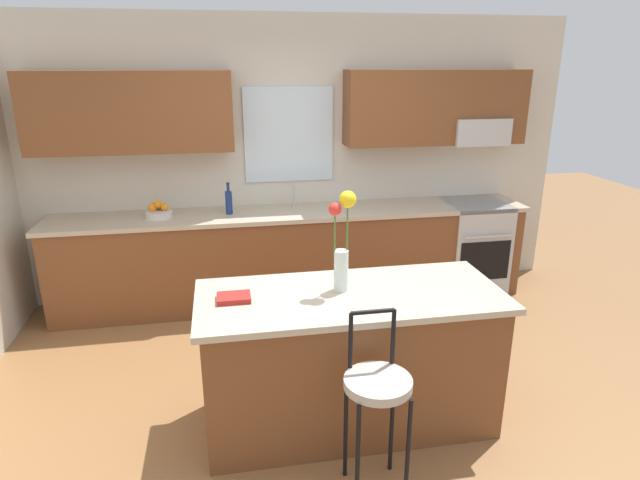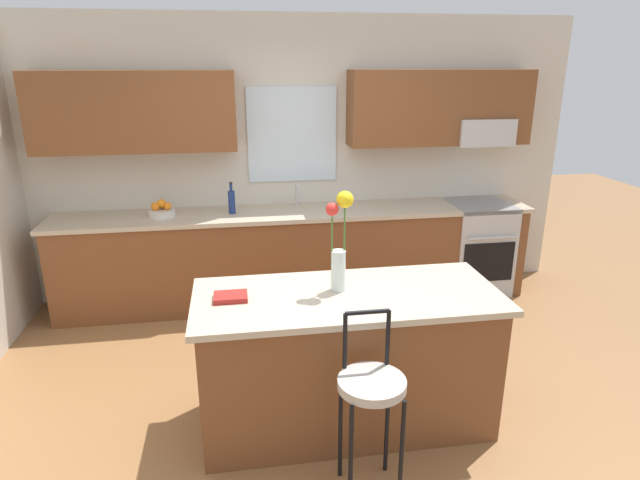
{
  "view_description": "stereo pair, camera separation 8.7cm",
  "coord_description": "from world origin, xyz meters",
  "px_view_note": "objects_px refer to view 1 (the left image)",
  "views": [
    {
      "loc": [
        -0.65,
        -3.2,
        2.27
      ],
      "look_at": [
        0.04,
        0.55,
        1.0
      ],
      "focal_mm": 30.09,
      "sensor_mm": 36.0,
      "label": 1
    },
    {
      "loc": [
        -0.57,
        -3.21,
        2.27
      ],
      "look_at": [
        0.04,
        0.55,
        1.0
      ],
      "focal_mm": 30.09,
      "sensor_mm": 36.0,
      "label": 2
    }
  ],
  "objects_px": {
    "bar_stool_near": "(377,390)",
    "bottle_olive_oil": "(229,202)",
    "flower_vase": "(342,242)",
    "cookbook": "(234,298)",
    "fruit_bowl_oranges": "(159,212)",
    "kitchen_island": "(349,359)",
    "oven_range": "(472,246)"
  },
  "relations": [
    {
      "from": "bar_stool_near",
      "to": "bottle_olive_oil",
      "type": "height_order",
      "value": "bottle_olive_oil"
    },
    {
      "from": "kitchen_island",
      "to": "oven_range",
      "type": "bearing_deg",
      "value": 47.69
    },
    {
      "from": "bar_stool_near",
      "to": "bottle_olive_oil",
      "type": "bearing_deg",
      "value": 104.95
    },
    {
      "from": "bar_stool_near",
      "to": "fruit_bowl_oranges",
      "type": "bearing_deg",
      "value": 117.15
    },
    {
      "from": "flower_vase",
      "to": "cookbook",
      "type": "relative_size",
      "value": 3.15
    },
    {
      "from": "kitchen_island",
      "to": "cookbook",
      "type": "distance_m",
      "value": 0.85
    },
    {
      "from": "flower_vase",
      "to": "cookbook",
      "type": "height_order",
      "value": "flower_vase"
    },
    {
      "from": "oven_range",
      "to": "bar_stool_near",
      "type": "xyz_separation_m",
      "value": [
        -1.77,
        -2.55,
        0.18
      ]
    },
    {
      "from": "fruit_bowl_oranges",
      "to": "bottle_olive_oil",
      "type": "distance_m",
      "value": 0.64
    },
    {
      "from": "oven_range",
      "to": "flower_vase",
      "type": "distance_m",
      "value": 2.72
    },
    {
      "from": "kitchen_island",
      "to": "bottle_olive_oil",
      "type": "bearing_deg",
      "value": 109.29
    },
    {
      "from": "kitchen_island",
      "to": "bar_stool_near",
      "type": "xyz_separation_m",
      "value": [
        -0.0,
        -0.61,
        0.17
      ]
    },
    {
      "from": "fruit_bowl_oranges",
      "to": "oven_range",
      "type": "bearing_deg",
      "value": -0.52
    },
    {
      "from": "kitchen_island",
      "to": "fruit_bowl_oranges",
      "type": "height_order",
      "value": "fruit_bowl_oranges"
    },
    {
      "from": "fruit_bowl_oranges",
      "to": "bottle_olive_oil",
      "type": "xyz_separation_m",
      "value": [
        0.64,
        -0.0,
        0.06
      ]
    },
    {
      "from": "oven_range",
      "to": "bottle_olive_oil",
      "type": "distance_m",
      "value": 2.52
    },
    {
      "from": "kitchen_island",
      "to": "bar_stool_near",
      "type": "distance_m",
      "value": 0.64
    },
    {
      "from": "bar_stool_near",
      "to": "fruit_bowl_oranges",
      "type": "relative_size",
      "value": 4.34
    },
    {
      "from": "kitchen_island",
      "to": "fruit_bowl_oranges",
      "type": "xyz_separation_m",
      "value": [
        -1.32,
        1.97,
        0.51
      ]
    },
    {
      "from": "bar_stool_near",
      "to": "flower_vase",
      "type": "relative_size",
      "value": 1.65
    },
    {
      "from": "bottle_olive_oil",
      "to": "cookbook",
      "type": "bearing_deg",
      "value": -90.6
    },
    {
      "from": "bottle_olive_oil",
      "to": "bar_stool_near",
      "type": "bearing_deg",
      "value": -75.05
    },
    {
      "from": "oven_range",
      "to": "bottle_olive_oil",
      "type": "relative_size",
      "value": 3.11
    },
    {
      "from": "oven_range",
      "to": "flower_vase",
      "type": "xyz_separation_m",
      "value": [
        -1.81,
        -1.88,
        0.77
      ]
    },
    {
      "from": "cookbook",
      "to": "bottle_olive_oil",
      "type": "height_order",
      "value": "bottle_olive_oil"
    },
    {
      "from": "kitchen_island",
      "to": "cookbook",
      "type": "relative_size",
      "value": 9.44
    },
    {
      "from": "oven_range",
      "to": "fruit_bowl_oranges",
      "type": "relative_size",
      "value": 3.83
    },
    {
      "from": "kitchen_island",
      "to": "cookbook",
      "type": "height_order",
      "value": "cookbook"
    },
    {
      "from": "cookbook",
      "to": "oven_range",
      "type": "bearing_deg",
      "value": 37.65
    },
    {
      "from": "flower_vase",
      "to": "bottle_olive_oil",
      "type": "relative_size",
      "value": 2.13
    },
    {
      "from": "oven_range",
      "to": "kitchen_island",
      "type": "distance_m",
      "value": 2.63
    },
    {
      "from": "flower_vase",
      "to": "fruit_bowl_oranges",
      "type": "distance_m",
      "value": 2.31
    }
  ]
}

